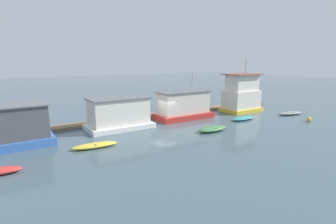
{
  "coord_description": "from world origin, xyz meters",
  "views": [
    {
      "loc": [
        -15.72,
        -25.26,
        7.12
      ],
      "look_at": [
        0.0,
        -1.0,
        1.4
      ],
      "focal_mm": 28.0,
      "sensor_mm": 36.0,
      "label": 1
    }
  ],
  "objects_px": {
    "houseboat_blue": "(14,126)",
    "dinghy_green": "(212,129)",
    "houseboat_yellow": "(242,95)",
    "dinghy_yellow": "(95,145)",
    "dinghy_grey": "(290,113)",
    "mooring_post_near_right": "(6,128)",
    "buoy_yellow": "(309,119)",
    "houseboat_red": "(184,106)",
    "houseboat_white": "(119,114)",
    "dinghy_teal": "(243,118)"
  },
  "relations": [
    {
      "from": "dinghy_teal",
      "to": "dinghy_grey",
      "type": "distance_m",
      "value": 7.85
    },
    {
      "from": "houseboat_red",
      "to": "mooring_post_near_right",
      "type": "distance_m",
      "value": 18.9
    },
    {
      "from": "houseboat_white",
      "to": "dinghy_grey",
      "type": "bearing_deg",
      "value": -14.89
    },
    {
      "from": "houseboat_red",
      "to": "dinghy_teal",
      "type": "bearing_deg",
      "value": -39.91
    },
    {
      "from": "mooring_post_near_right",
      "to": "buoy_yellow",
      "type": "distance_m",
      "value": 32.28
    },
    {
      "from": "dinghy_teal",
      "to": "mooring_post_near_right",
      "type": "height_order",
      "value": "mooring_post_near_right"
    },
    {
      "from": "dinghy_green",
      "to": "dinghy_teal",
      "type": "distance_m",
      "value": 6.92
    },
    {
      "from": "dinghy_yellow",
      "to": "mooring_post_near_right",
      "type": "relative_size",
      "value": 1.89
    },
    {
      "from": "houseboat_blue",
      "to": "dinghy_yellow",
      "type": "distance_m",
      "value": 7.11
    },
    {
      "from": "buoy_yellow",
      "to": "houseboat_white",
      "type": "bearing_deg",
      "value": 155.05
    },
    {
      "from": "houseboat_yellow",
      "to": "dinghy_yellow",
      "type": "relative_size",
      "value": 1.92
    },
    {
      "from": "houseboat_white",
      "to": "buoy_yellow",
      "type": "height_order",
      "value": "houseboat_white"
    },
    {
      "from": "houseboat_white",
      "to": "buoy_yellow",
      "type": "distance_m",
      "value": 22.19
    },
    {
      "from": "mooring_post_near_right",
      "to": "dinghy_yellow",
      "type": "bearing_deg",
      "value": -48.44
    },
    {
      "from": "houseboat_yellow",
      "to": "mooring_post_near_right",
      "type": "height_order",
      "value": "houseboat_yellow"
    },
    {
      "from": "houseboat_red",
      "to": "dinghy_grey",
      "type": "relative_size",
      "value": 1.87
    },
    {
      "from": "dinghy_green",
      "to": "mooring_post_near_right",
      "type": "xyz_separation_m",
      "value": [
        -17.72,
        8.16,
        0.77
      ]
    },
    {
      "from": "buoy_yellow",
      "to": "houseboat_blue",
      "type": "bearing_deg",
      "value": 163.78
    },
    {
      "from": "houseboat_blue",
      "to": "mooring_post_near_right",
      "type": "height_order",
      "value": "houseboat_blue"
    },
    {
      "from": "buoy_yellow",
      "to": "houseboat_red",
      "type": "bearing_deg",
      "value": 140.46
    },
    {
      "from": "houseboat_red",
      "to": "dinghy_green",
      "type": "xyz_separation_m",
      "value": [
        -1.1,
        -6.51,
        -1.34
      ]
    },
    {
      "from": "houseboat_blue",
      "to": "buoy_yellow",
      "type": "xyz_separation_m",
      "value": [
        29.79,
        -8.67,
        -1.39
      ]
    },
    {
      "from": "dinghy_grey",
      "to": "buoy_yellow",
      "type": "bearing_deg",
      "value": -117.52
    },
    {
      "from": "houseboat_yellow",
      "to": "buoy_yellow",
      "type": "distance_m",
      "value": 9.19
    },
    {
      "from": "buoy_yellow",
      "to": "houseboat_yellow",
      "type": "bearing_deg",
      "value": 102.52
    },
    {
      "from": "houseboat_yellow",
      "to": "houseboat_red",
      "type": "bearing_deg",
      "value": 175.55
    },
    {
      "from": "houseboat_yellow",
      "to": "buoy_yellow",
      "type": "height_order",
      "value": "houseboat_yellow"
    },
    {
      "from": "houseboat_white",
      "to": "buoy_yellow",
      "type": "bearing_deg",
      "value": -24.95
    },
    {
      "from": "dinghy_green",
      "to": "houseboat_red",
      "type": "bearing_deg",
      "value": 80.38
    },
    {
      "from": "houseboat_white",
      "to": "mooring_post_near_right",
      "type": "height_order",
      "value": "houseboat_white"
    },
    {
      "from": "houseboat_blue",
      "to": "houseboat_white",
      "type": "bearing_deg",
      "value": 3.99
    },
    {
      "from": "buoy_yellow",
      "to": "dinghy_green",
      "type": "bearing_deg",
      "value": 166.76
    },
    {
      "from": "houseboat_white",
      "to": "dinghy_yellow",
      "type": "xyz_separation_m",
      "value": [
        -4.23,
        -4.97,
        -1.36
      ]
    },
    {
      "from": "houseboat_blue",
      "to": "dinghy_yellow",
      "type": "relative_size",
      "value": 1.56
    },
    {
      "from": "dinghy_yellow",
      "to": "mooring_post_near_right",
      "type": "distance_m",
      "value": 9.05
    },
    {
      "from": "mooring_post_near_right",
      "to": "houseboat_white",
      "type": "bearing_deg",
      "value": -9.88
    },
    {
      "from": "dinghy_yellow",
      "to": "dinghy_teal",
      "type": "bearing_deg",
      "value": 1.38
    },
    {
      "from": "houseboat_blue",
      "to": "dinghy_green",
      "type": "relative_size",
      "value": 1.7
    },
    {
      "from": "dinghy_yellow",
      "to": "dinghy_grey",
      "type": "height_order",
      "value": "dinghy_yellow"
    },
    {
      "from": "houseboat_yellow",
      "to": "houseboat_blue",
      "type": "bearing_deg",
      "value": -179.87
    },
    {
      "from": "houseboat_red",
      "to": "dinghy_grey",
      "type": "distance_m",
      "value": 14.64
    },
    {
      "from": "houseboat_red",
      "to": "houseboat_yellow",
      "type": "xyz_separation_m",
      "value": [
        9.53,
        -0.74,
        0.8
      ]
    },
    {
      "from": "dinghy_yellow",
      "to": "dinghy_green",
      "type": "height_order",
      "value": "dinghy_green"
    },
    {
      "from": "houseboat_white",
      "to": "dinghy_grey",
      "type": "xyz_separation_m",
      "value": [
        21.91,
        -5.83,
        -1.37
      ]
    },
    {
      "from": "houseboat_white",
      "to": "dinghy_grey",
      "type": "distance_m",
      "value": 22.71
    },
    {
      "from": "houseboat_white",
      "to": "dinghy_teal",
      "type": "relative_size",
      "value": 1.9
    },
    {
      "from": "houseboat_white",
      "to": "houseboat_yellow",
      "type": "bearing_deg",
      "value": -1.93
    },
    {
      "from": "houseboat_white",
      "to": "houseboat_red",
      "type": "xyz_separation_m",
      "value": [
        8.61,
        0.13,
        0.02
      ]
    },
    {
      "from": "dinghy_teal",
      "to": "dinghy_yellow",
      "type": "bearing_deg",
      "value": -178.62
    },
    {
      "from": "mooring_post_near_right",
      "to": "houseboat_yellow",
      "type": "bearing_deg",
      "value": -4.82
    }
  ]
}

